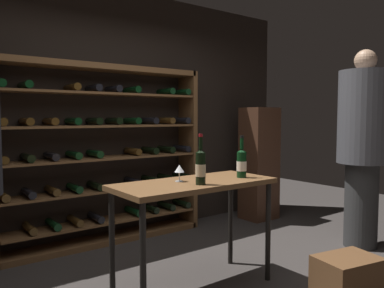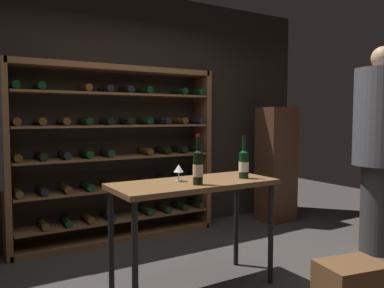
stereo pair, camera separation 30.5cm
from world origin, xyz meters
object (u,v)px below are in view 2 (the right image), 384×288
(wine_crate, at_px, (352,282))
(wine_bottle_red_label, at_px, (244,163))
(tasting_table, at_px, (194,194))
(wine_glass_stemmed_left, at_px, (179,169))
(wine_bottle_green_slim, at_px, (198,167))
(display_cabinet, at_px, (276,164))
(person_host_in_suit, at_px, (380,141))
(wine_rack, at_px, (117,154))

(wine_crate, height_order, wine_bottle_red_label, wine_bottle_red_label)
(tasting_table, height_order, wine_glass_stemmed_left, wine_glass_stemmed_left)
(wine_bottle_green_slim, relative_size, wine_glass_stemmed_left, 2.88)
(wine_crate, bearing_deg, display_cabinet, 60.57)
(wine_bottle_red_label, bearing_deg, wine_crate, -56.36)
(tasting_table, height_order, wine_bottle_red_label, wine_bottle_red_label)
(display_cabinet, height_order, wine_bottle_red_label, display_cabinet)
(tasting_table, xyz_separation_m, wine_glass_stemmed_left, (-0.10, 0.06, 0.19))
(wine_bottle_red_label, bearing_deg, person_host_in_suit, -5.89)
(wine_rack, bearing_deg, display_cabinet, -8.73)
(person_host_in_suit, distance_m, wine_glass_stemmed_left, 2.16)
(wine_rack, distance_m, wine_bottle_green_slim, 1.66)
(wine_rack, relative_size, wine_glass_stemmed_left, 17.52)
(wine_bottle_red_label, xyz_separation_m, wine_bottle_green_slim, (-0.48, -0.06, 0.01))
(wine_bottle_red_label, xyz_separation_m, wine_glass_stemmed_left, (-0.53, 0.15, -0.03))
(person_host_in_suit, relative_size, wine_bottle_green_slim, 5.45)
(wine_rack, height_order, wine_glass_stemmed_left, wine_rack)
(wine_crate, height_order, wine_bottle_green_slim, wine_bottle_green_slim)
(wine_rack, bearing_deg, wine_glass_stemmed_left, -91.55)
(wine_rack, height_order, tasting_table, wine_rack)
(wine_bottle_green_slim, bearing_deg, person_host_in_suit, -2.90)
(wine_crate, distance_m, wine_glass_stemmed_left, 1.54)
(wine_glass_stemmed_left, bearing_deg, wine_crate, -40.32)
(wine_bottle_red_label, bearing_deg, wine_bottle_green_slim, -172.95)
(display_cabinet, bearing_deg, tasting_table, -149.30)
(display_cabinet, bearing_deg, wine_glass_stemmed_left, -151.83)
(wine_rack, relative_size, wine_bottle_red_label, 6.57)
(person_host_in_suit, xyz_separation_m, wine_bottle_red_label, (-1.60, 0.17, -0.14))
(tasting_table, xyz_separation_m, display_cabinet, (2.01, 1.19, -0.02))
(wine_bottle_red_label, height_order, wine_bottle_green_slim, wine_bottle_green_slim)
(tasting_table, bearing_deg, person_host_in_suit, -6.97)
(tasting_table, height_order, person_host_in_suit, person_host_in_suit)
(wine_crate, bearing_deg, wine_rack, 112.64)
(display_cabinet, xyz_separation_m, wine_bottle_green_slim, (-2.06, -1.34, 0.26))
(person_host_in_suit, bearing_deg, wine_crate, -126.55)
(wine_glass_stemmed_left, bearing_deg, display_cabinet, 28.17)
(wine_bottle_red_label, height_order, wine_glass_stemmed_left, wine_bottle_red_label)
(wine_bottle_red_label, relative_size, wine_glass_stemmed_left, 2.67)
(person_host_in_suit, distance_m, wine_bottle_red_label, 1.61)
(wine_crate, distance_m, wine_bottle_green_slim, 1.43)
(tasting_table, distance_m, display_cabinet, 2.34)
(wine_crate, height_order, display_cabinet, display_cabinet)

